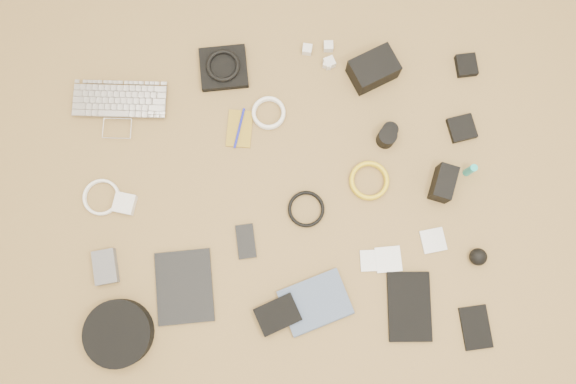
{
  "coord_description": "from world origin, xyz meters",
  "views": [
    {
      "loc": [
        -0.01,
        -0.29,
        1.83
      ],
      "look_at": [
        0.0,
        0.01,
        0.02
      ],
      "focal_mm": 35.0,
      "sensor_mm": 36.0,
      "label": 1
    }
  ],
  "objects_px": {
    "dslr_camera": "(373,69)",
    "phone": "(246,241)",
    "headphone_case": "(119,333)",
    "laptop": "(119,113)",
    "tablet": "(184,287)",
    "paperback": "(324,326)"
  },
  "relations": [
    {
      "from": "laptop",
      "to": "tablet",
      "type": "xyz_separation_m",
      "value": [
        0.21,
        -0.59,
        -0.01
      ]
    },
    {
      "from": "dslr_camera",
      "to": "headphone_case",
      "type": "relative_size",
      "value": 0.71
    },
    {
      "from": "tablet",
      "to": "headphone_case",
      "type": "height_order",
      "value": "headphone_case"
    },
    {
      "from": "laptop",
      "to": "paperback",
      "type": "relative_size",
      "value": 1.52
    },
    {
      "from": "laptop",
      "to": "tablet",
      "type": "height_order",
      "value": "laptop"
    },
    {
      "from": "tablet",
      "to": "dslr_camera",
      "type": "bearing_deg",
      "value": 43.81
    },
    {
      "from": "laptop",
      "to": "paperback",
      "type": "distance_m",
      "value": 0.98
    },
    {
      "from": "laptop",
      "to": "dslr_camera",
      "type": "height_order",
      "value": "dslr_camera"
    },
    {
      "from": "tablet",
      "to": "phone",
      "type": "relative_size",
      "value": 2.08
    },
    {
      "from": "phone",
      "to": "headphone_case",
      "type": "relative_size",
      "value": 0.53
    },
    {
      "from": "laptop",
      "to": "paperback",
      "type": "xyz_separation_m",
      "value": [
        0.65,
        -0.73,
        -0.0
      ]
    },
    {
      "from": "laptop",
      "to": "paperback",
      "type": "bearing_deg",
      "value": -44.08
    },
    {
      "from": "dslr_camera",
      "to": "headphone_case",
      "type": "distance_m",
      "value": 1.18
    },
    {
      "from": "phone",
      "to": "tablet",
      "type": "bearing_deg",
      "value": -150.8
    },
    {
      "from": "headphone_case",
      "to": "phone",
      "type": "bearing_deg",
      "value": 33.45
    },
    {
      "from": "phone",
      "to": "headphone_case",
      "type": "xyz_separation_m",
      "value": [
        -0.41,
        -0.27,
        0.02
      ]
    },
    {
      "from": "dslr_camera",
      "to": "phone",
      "type": "distance_m",
      "value": 0.71
    },
    {
      "from": "dslr_camera",
      "to": "phone",
      "type": "height_order",
      "value": "dslr_camera"
    },
    {
      "from": "dslr_camera",
      "to": "paperback",
      "type": "xyz_separation_m",
      "value": [
        -0.21,
        -0.83,
        -0.03
      ]
    },
    {
      "from": "dslr_camera",
      "to": "phone",
      "type": "bearing_deg",
      "value": -153.06
    },
    {
      "from": "laptop",
      "to": "dslr_camera",
      "type": "relative_size",
      "value": 2.1
    },
    {
      "from": "phone",
      "to": "headphone_case",
      "type": "distance_m",
      "value": 0.49
    }
  ]
}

